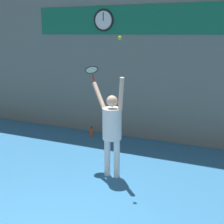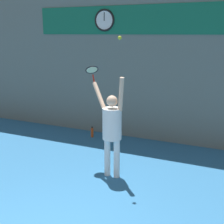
{
  "view_description": "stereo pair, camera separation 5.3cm",
  "coord_description": "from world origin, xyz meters",
  "px_view_note": "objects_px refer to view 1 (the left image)",
  "views": [
    {
      "loc": [
        2.34,
        -2.63,
        2.97
      ],
      "look_at": [
        -0.17,
        2.96,
        1.41
      ],
      "focal_mm": 50.0,
      "sensor_mm": 36.0,
      "label": 1
    },
    {
      "loc": [
        2.38,
        -2.61,
        2.97
      ],
      "look_at": [
        -0.17,
        2.96,
        1.41
      ],
      "focal_mm": 50.0,
      "sensor_mm": 36.0,
      "label": 2
    }
  ],
  "objects_px": {
    "tennis_racket": "(92,71)",
    "water_bottle": "(91,132)",
    "scoreboard_clock": "(103,20)",
    "tennis_player": "(112,126)",
    "tennis_ball": "(120,38)"
  },
  "relations": [
    {
      "from": "scoreboard_clock",
      "to": "tennis_racket",
      "type": "xyz_separation_m",
      "value": [
        0.72,
        -2.1,
        -1.15
      ]
    },
    {
      "from": "scoreboard_clock",
      "to": "tennis_ball",
      "type": "relative_size",
      "value": 8.57
    },
    {
      "from": "tennis_ball",
      "to": "water_bottle",
      "type": "distance_m",
      "value": 3.93
    },
    {
      "from": "tennis_racket",
      "to": "tennis_ball",
      "type": "bearing_deg",
      "value": -32.09
    },
    {
      "from": "tennis_ball",
      "to": "tennis_player",
      "type": "bearing_deg",
      "value": 154.29
    },
    {
      "from": "scoreboard_clock",
      "to": "tennis_player",
      "type": "height_order",
      "value": "scoreboard_clock"
    },
    {
      "from": "tennis_player",
      "to": "water_bottle",
      "type": "height_order",
      "value": "tennis_player"
    },
    {
      "from": "water_bottle",
      "to": "tennis_player",
      "type": "bearing_deg",
      "value": -52.58
    },
    {
      "from": "tennis_racket",
      "to": "water_bottle",
      "type": "bearing_deg",
      "value": 119.12
    },
    {
      "from": "tennis_racket",
      "to": "tennis_ball",
      "type": "distance_m",
      "value": 1.28
    },
    {
      "from": "scoreboard_clock",
      "to": "tennis_ball",
      "type": "distance_m",
      "value": 3.14
    },
    {
      "from": "tennis_player",
      "to": "tennis_racket",
      "type": "relative_size",
      "value": 5.75
    },
    {
      "from": "scoreboard_clock",
      "to": "tennis_player",
      "type": "relative_size",
      "value": 0.29
    },
    {
      "from": "tennis_player",
      "to": "tennis_racket",
      "type": "bearing_deg",
      "value": 146.13
    },
    {
      "from": "tennis_player",
      "to": "water_bottle",
      "type": "bearing_deg",
      "value": 127.42
    }
  ]
}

